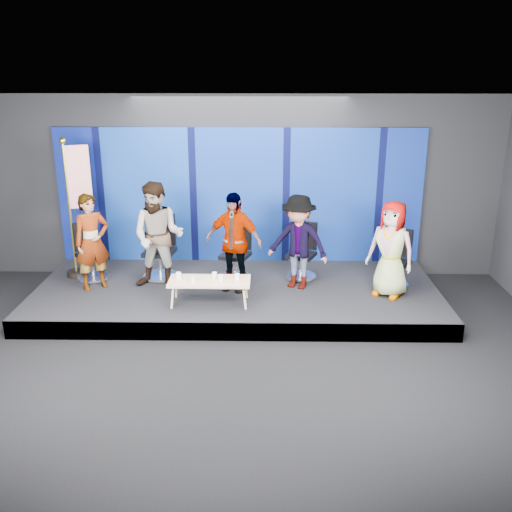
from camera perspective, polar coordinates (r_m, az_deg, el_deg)
The scene contains 21 objects.
ground at distance 7.92m, azimuth -2.81°, elevation -11.82°, with size 10.00×10.00×0.00m, color black.
room_walls at distance 7.01m, azimuth -3.12°, elevation 5.55°, with size 10.02×8.02×3.51m.
riser at distance 10.10m, azimuth -1.92°, elevation -3.86°, with size 7.00×3.00×0.30m, color black.
backdrop at distance 11.04m, azimuth -1.63°, elevation 6.03°, with size 7.00×0.08×2.60m, color #070C53.
chair_a at distance 10.73m, azimuth -16.18°, elevation -0.44°, with size 0.81×0.81×1.03m.
panelist_a at distance 10.10m, azimuth -16.08°, elevation 1.34°, with size 0.61×0.40×1.67m, color black.
chair_b at distance 10.50m, azimuth -9.51°, elevation -0.12°, with size 0.72×0.72×1.15m.
panelist_b at distance 9.85m, azimuth -9.73°, elevation 1.98°, with size 0.90×0.70×1.86m, color black.
chair_c at distance 10.30m, azimuth -1.97°, elevation -0.43°, with size 0.75×0.75×1.06m.
panelist_c at distance 9.67m, azimuth -2.26°, elevation 1.44°, with size 1.00×0.42×1.71m, color black.
chair_d at distance 10.40m, azimuth 4.62°, elevation -0.37°, with size 0.75×0.75×1.01m.
panelist_d at distance 9.78m, azimuth 4.24°, elevation 1.40°, with size 1.06×0.61×1.64m, color black.
chair_e at distance 10.28m, azimuth 13.72°, elevation -1.11°, with size 0.79×0.79×1.00m.
panelist_e at distance 9.66m, azimuth 13.36°, elevation 0.66°, with size 0.79×0.52×1.63m, color black.
coffee_table at distance 9.25m, azimuth -4.68°, elevation -2.60°, with size 1.32×0.56×0.40m.
mug_a at distance 9.34m, azimuth -7.75°, elevation -1.93°, with size 0.09×0.09×0.10m, color silver.
mug_b at distance 9.15m, azimuth -6.29°, elevation -2.37°, with size 0.07×0.07×0.09m, color silver.
mug_c at distance 9.31m, azimuth -4.17°, elevation -1.92°, with size 0.08×0.08×0.09m, color silver.
mug_d at distance 9.18m, azimuth -3.55°, elevation -2.19°, with size 0.08×0.08×0.10m, color silver.
mug_e at distance 9.20m, azimuth -1.91°, elevation -2.10°, with size 0.08×0.08×0.10m, color silver.
flag_stand at distance 10.64m, azimuth -17.49°, elevation 4.89°, with size 0.57×0.34×2.53m.
Camera 1 is at (0.50, -6.81, 4.02)m, focal length 40.00 mm.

